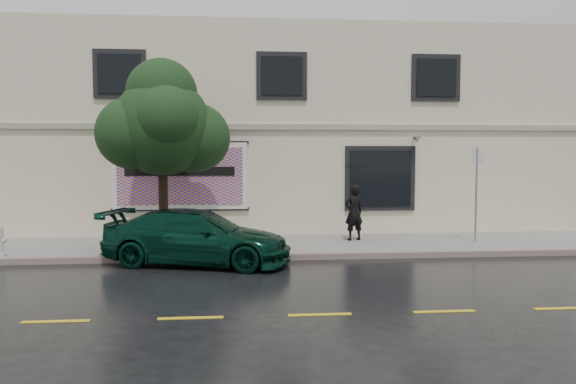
{
  "coord_description": "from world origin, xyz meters",
  "views": [
    {
      "loc": [
        -1.38,
        -12.87,
        2.78
      ],
      "look_at": [
        -0.05,
        2.2,
        1.72
      ],
      "focal_mm": 35.0,
      "sensor_mm": 36.0,
      "label": 1
    }
  ],
  "objects": [
    {
      "name": "building",
      "position": [
        0.0,
        9.0,
        3.5
      ],
      "size": [
        20.0,
        8.12,
        7.0
      ],
      "color": "beige",
      "rests_on": "ground"
    },
    {
      "name": "pedestrian",
      "position": [
        2.07,
        3.63,
        0.99
      ],
      "size": [
        0.71,
        0.58,
        1.68
      ],
      "primitive_type": "imported",
      "rotation": [
        0.0,
        0.0,
        3.47
      ],
      "color": "black",
      "rests_on": "sidewalk"
    },
    {
      "name": "billboard",
      "position": [
        -3.2,
        4.92,
        2.05
      ],
      "size": [
        4.3,
        0.16,
        2.2
      ],
      "color": "white",
      "rests_on": "ground"
    },
    {
      "name": "car",
      "position": [
        -2.42,
        1.13,
        0.68
      ],
      "size": [
        5.08,
        3.28,
        1.37
      ],
      "primitive_type": "imported",
      "rotation": [
        0.0,
        0.0,
        1.29
      ],
      "color": "black",
      "rests_on": "ground"
    },
    {
      "name": "street_tree",
      "position": [
        -3.46,
        2.87,
        3.48
      ],
      "size": [
        2.7,
        2.7,
        4.7
      ],
      "color": "black",
      "rests_on": "sidewalk"
    },
    {
      "name": "ground",
      "position": [
        0.0,
        0.0,
        0.0
      ],
      "size": [
        90.0,
        90.0,
        0.0
      ],
      "primitive_type": "plane",
      "color": "black",
      "rests_on": "ground"
    },
    {
      "name": "umbrella",
      "position": [
        2.07,
        3.63,
        2.15
      ],
      "size": [
        0.97,
        0.97,
        0.64
      ],
      "primitive_type": "imported",
      "rotation": [
        0.0,
        0.0,
        -0.12
      ],
      "color": "black",
      "rests_on": "pedestrian"
    },
    {
      "name": "sign_pole",
      "position": [
        5.58,
        3.0,
        1.81
      ],
      "size": [
        0.34,
        0.11,
        2.79
      ],
      "rotation": [
        0.0,
        0.0,
        -0.25
      ],
      "color": "gray",
      "rests_on": "sidewalk"
    },
    {
      "name": "road_marking",
      "position": [
        0.0,
        -3.5,
        0.01
      ],
      "size": [
        19.0,
        0.12,
        0.01
      ],
      "primitive_type": "cube",
      "color": "gold",
      "rests_on": "ground"
    },
    {
      "name": "sidewalk",
      "position": [
        0.0,
        3.25,
        0.07
      ],
      "size": [
        20.0,
        3.5,
        0.15
      ],
      "primitive_type": "cube",
      "color": "gray",
      "rests_on": "ground"
    },
    {
      "name": "curb",
      "position": [
        0.0,
        1.5,
        0.07
      ],
      "size": [
        20.0,
        0.18,
        0.16
      ],
      "primitive_type": "cube",
      "color": "slate",
      "rests_on": "ground"
    }
  ]
}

